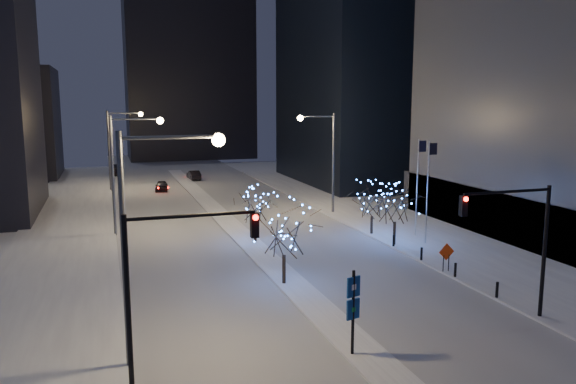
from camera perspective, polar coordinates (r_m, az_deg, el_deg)
name	(u,v)px	position (r m, az deg, el deg)	size (l,w,h in m)	color
ground	(365,355)	(26.21, 7.79, -16.06)	(160.00, 160.00, 0.00)	white
road	(215,211)	(58.30, -7.40, -1.89)	(20.00, 130.00, 0.02)	silver
median	(225,220)	(53.48, -6.39, -2.81)	(2.00, 80.00, 0.15)	white
east_sidewalk	(420,231)	(49.77, 13.30, -3.91)	(10.00, 90.00, 0.15)	white
west_sidewalk	(59,261)	(42.84, -22.27, -6.48)	(8.00, 90.00, 0.15)	white
horizon_block	(188,50)	(114.87, -10.12, 13.98)	(24.00, 14.00, 42.00)	black
street_lamp_w_near	(149,216)	(23.76, -13.90, -2.36)	(4.40, 0.56, 10.00)	#595E66
street_lamp_w_mid	(125,158)	(48.49, -16.20, 3.34)	(4.40, 0.56, 10.00)	#595E66
street_lamp_w_far	(117,139)	(73.41, -16.94, 5.17)	(4.40, 0.56, 10.00)	#595E66
street_lamp_east	(325,150)	(55.44, 3.77, 4.32)	(3.90, 0.56, 10.00)	#595E66
traffic_signal_west	(169,269)	(22.28, -12.04, -7.67)	(5.26, 0.43, 7.00)	black
traffic_signal_east	(521,231)	(30.26, 22.58, -3.70)	(5.26, 0.43, 7.00)	black
flagpoles	(423,182)	(45.77, 13.56, 0.97)	(1.35, 2.60, 8.00)	silver
bollards	(438,261)	(38.97, 14.95, -6.82)	(0.16, 12.16, 0.90)	black
car_near	(162,186)	(72.17, -12.72, 0.60)	(1.49, 3.71, 1.27)	black
car_mid	(194,175)	(81.78, -9.55, 1.71)	(1.40, 4.02, 1.32)	black
car_far	(116,170)	(89.65, -17.07, 2.13)	(2.06, 5.06, 1.47)	black
holiday_tree_median_near	(284,230)	(33.90, -0.42, -3.92)	(5.08, 5.08, 5.16)	black
holiday_tree_median_far	(255,207)	(44.22, -3.37, -1.49)	(4.19, 4.19, 4.25)	black
holiday_tree_plaza_near	(395,204)	(43.88, 10.84, -1.20)	(4.71, 4.71, 4.91)	black
holiday_tree_plaza_far	(372,201)	(47.33, 8.56, -0.92)	(3.97, 3.97, 4.34)	black
wayfinding_sign	(353,304)	(25.03, 6.64, -11.26)	(0.69, 0.30, 3.95)	black
construction_sign	(446,254)	(38.19, 15.79, -6.13)	(1.14, 0.06, 1.88)	black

